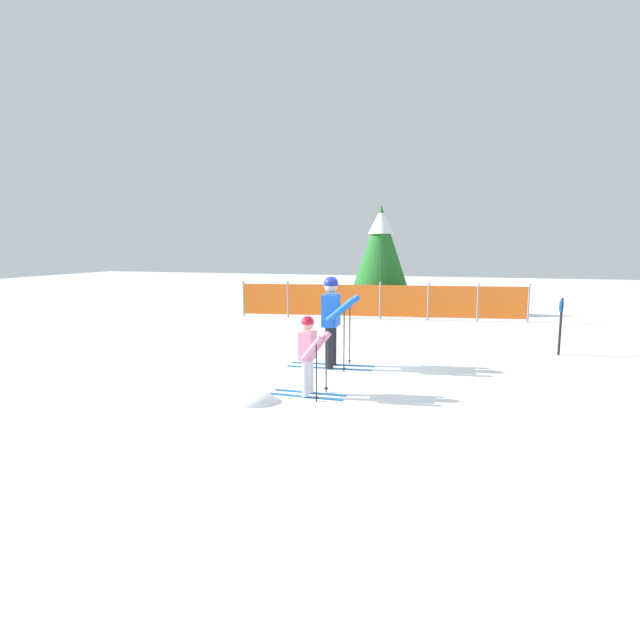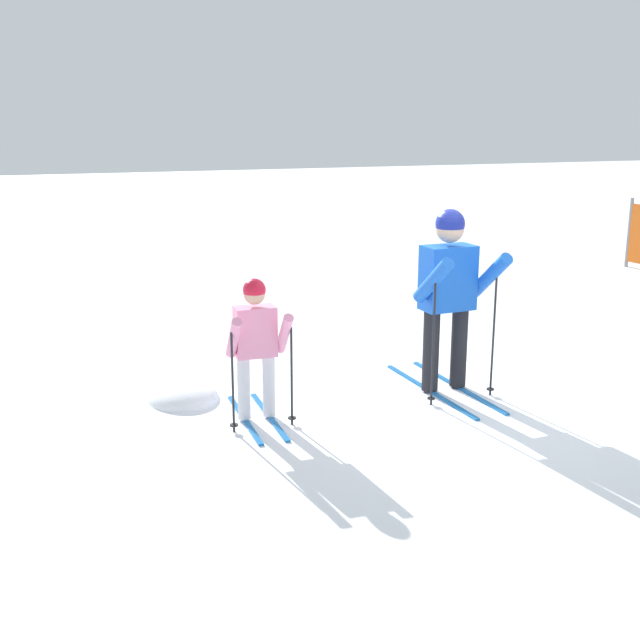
{
  "view_description": "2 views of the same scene",
  "coord_description": "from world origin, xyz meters",
  "px_view_note": "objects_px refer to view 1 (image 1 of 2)",
  "views": [
    {
      "loc": [
        2.18,
        -9.07,
        2.28
      ],
      "look_at": [
        -0.3,
        -0.81,
        1.01
      ],
      "focal_mm": 28.0,
      "sensor_mm": 36.0,
      "label": 1
    },
    {
      "loc": [
        6.19,
        -3.6,
        2.59
      ],
      "look_at": [
        -0.09,
        -1.42,
        0.85
      ],
      "focal_mm": 45.0,
      "sensor_mm": 36.0,
      "label": 2
    }
  ],
  "objects_px": {
    "skier_child": "(309,349)",
    "safety_fence": "(380,301)",
    "conifer_far": "(381,247)",
    "trail_marker": "(561,320)",
    "skier_adult": "(332,313)"
  },
  "relations": [
    {
      "from": "skier_child",
      "to": "safety_fence",
      "type": "height_order",
      "value": "skier_child"
    },
    {
      "from": "conifer_far",
      "to": "trail_marker",
      "type": "bearing_deg",
      "value": -49.55
    },
    {
      "from": "skier_child",
      "to": "conifer_far",
      "type": "height_order",
      "value": "conifer_far"
    },
    {
      "from": "skier_adult",
      "to": "conifer_far",
      "type": "bearing_deg",
      "value": 89.57
    },
    {
      "from": "trail_marker",
      "to": "skier_child",
      "type": "bearing_deg",
      "value": -134.29
    },
    {
      "from": "conifer_far",
      "to": "trail_marker",
      "type": "xyz_separation_m",
      "value": [
        4.81,
        -5.65,
        -1.5
      ]
    },
    {
      "from": "safety_fence",
      "to": "conifer_far",
      "type": "distance_m",
      "value": 2.26
    },
    {
      "from": "safety_fence",
      "to": "trail_marker",
      "type": "distance_m",
      "value": 6.16
    },
    {
      "from": "safety_fence",
      "to": "trail_marker",
      "type": "bearing_deg",
      "value": -42.33
    },
    {
      "from": "skier_adult",
      "to": "skier_child",
      "type": "relative_size",
      "value": 1.39
    },
    {
      "from": "trail_marker",
      "to": "safety_fence",
      "type": "bearing_deg",
      "value": 137.67
    },
    {
      "from": "skier_adult",
      "to": "trail_marker",
      "type": "distance_m",
      "value": 4.96
    },
    {
      "from": "trail_marker",
      "to": "skier_adult",
      "type": "bearing_deg",
      "value": -150.96
    },
    {
      "from": "skier_adult",
      "to": "conifer_far",
      "type": "distance_m",
      "value": 8.16
    },
    {
      "from": "skier_adult",
      "to": "skier_child",
      "type": "height_order",
      "value": "skier_adult"
    }
  ]
}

